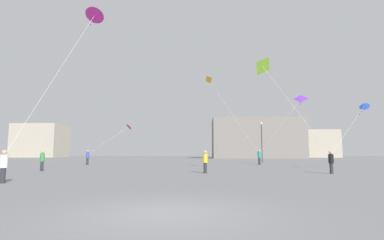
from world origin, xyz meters
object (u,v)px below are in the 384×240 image
object	(u,v)px
building_left_hall	(41,141)
building_right_hall	(303,144)
kite_violet_delta	(300,100)
kite_crimson_diamond	(129,127)
building_centre_hall	(256,139)
person_in_white	(4,165)
kite_cobalt_diamond	(364,107)
kite_amber_delta	(210,81)
kite_magenta_diamond	(95,15)
kite_lime_delta	(263,67)
person_in_green	(42,160)
person_in_blue	(88,157)
person_in_yellow	(205,161)
person_in_teal	(259,156)
person_in_black	(331,161)

from	to	relation	value
building_left_hall	building_right_hall	xyz separation A→B (m)	(90.00, -2.15, -1.22)
kite_violet_delta	building_left_hall	distance (m)	94.35
kite_crimson_diamond	building_centre_hall	size ratio (longest dim) A/B	0.24
person_in_white	building_centre_hall	world-z (taller)	building_centre_hall
building_centre_hall	person_in_white	bearing A→B (deg)	-109.74
person_in_white	kite_cobalt_diamond	bearing A→B (deg)	1.96
person_in_white	kite_amber_delta	bearing A→B (deg)	45.82
building_centre_hall	building_right_hall	distance (m)	22.85
kite_crimson_diamond	building_centre_hall	distance (m)	50.91
kite_cobalt_diamond	kite_magenta_diamond	world-z (taller)	kite_magenta_diamond
building_left_hall	kite_violet_delta	bearing A→B (deg)	-43.77
person_in_white	kite_lime_delta	world-z (taller)	kite_lime_delta
person_in_green	kite_crimson_diamond	bearing A→B (deg)	132.06
kite_cobalt_diamond	building_centre_hall	distance (m)	60.23
person_in_blue	person_in_yellow	distance (m)	20.48
person_in_yellow	kite_amber_delta	xyz separation A→B (m)	(1.09, 21.04, 11.08)
person_in_teal	kite_lime_delta	xyz separation A→B (m)	(-2.30, -13.98, 7.17)
person_in_yellow	person_in_black	xyz separation A→B (m)	(8.73, -0.35, -0.01)
kite_magenta_diamond	person_in_white	bearing A→B (deg)	-108.38
person_in_blue	building_centre_hall	bearing A→B (deg)	178.33
person_in_yellow	person_in_black	world-z (taller)	person_in_yellow
kite_cobalt_diamond	building_right_hall	world-z (taller)	building_right_hall
building_centre_hall	person_in_teal	bearing A→B (deg)	-100.46
kite_amber_delta	building_left_hall	xyz separation A→B (m)	(-57.25, 58.93, -6.27)
person_in_black	building_centre_hall	bearing A→B (deg)	134.33
person_in_green	kite_cobalt_diamond	xyz separation A→B (m)	(26.43, 1.41, 4.39)
kite_amber_delta	person_in_blue	bearing A→B (deg)	-157.69
person_in_yellow	kite_lime_delta	distance (m)	8.77
person_in_teal	person_in_black	size ratio (longest dim) A/B	1.17
kite_cobalt_diamond	building_right_hall	size ratio (longest dim) A/B	0.25
person_in_green	person_in_teal	bearing A→B (deg)	83.51
person_in_blue	kite_amber_delta	distance (m)	19.84
kite_violet_delta	building_right_hall	bearing A→B (deg)	70.87
building_centre_hall	person_in_black	bearing A→B (deg)	-96.33
kite_magenta_diamond	person_in_teal	bearing A→B (deg)	49.34
person_in_green	kite_amber_delta	world-z (taller)	kite_amber_delta
person_in_blue	kite_violet_delta	xyz separation A→B (m)	(26.16, -0.04, 6.96)
person_in_green	building_centre_hall	xyz separation A→B (m)	(28.86, 61.59, 4.71)
person_in_yellow	kite_crimson_diamond	distance (m)	23.24
person_in_white	kite_amber_delta	xyz separation A→B (m)	(10.77, 28.38, 11.09)
person_in_green	person_in_black	distance (m)	21.89
person_in_blue	kite_lime_delta	xyz separation A→B (m)	(18.83, -13.26, 7.18)
kite_violet_delta	kite_crimson_diamond	world-z (taller)	kite_violet_delta
person_in_black	building_right_hall	world-z (taller)	building_right_hall
person_in_yellow	kite_cobalt_diamond	size ratio (longest dim) A/B	0.31
building_centre_hall	kite_magenta_diamond	bearing A→B (deg)	-109.85
kite_crimson_diamond	kite_magenta_diamond	world-z (taller)	kite_magenta_diamond
person_in_white	kite_amber_delta	distance (m)	32.32
kite_amber_delta	person_in_green	bearing A→B (deg)	-126.82
building_left_hall	kite_crimson_diamond	bearing A→B (deg)	-52.63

